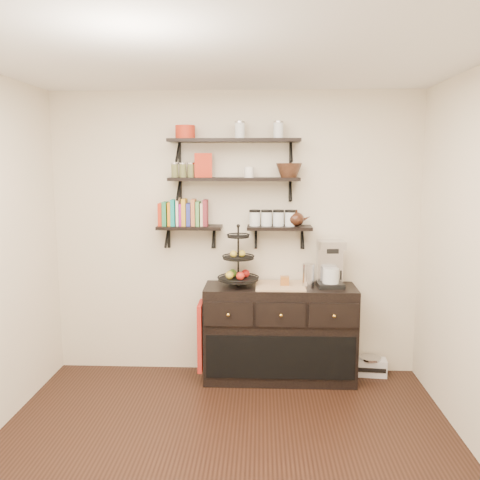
% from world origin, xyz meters
% --- Properties ---
extents(floor, '(3.50, 3.50, 0.00)m').
position_xyz_m(floor, '(0.00, 0.00, 0.00)').
color(floor, black).
rests_on(floor, ground).
extents(ceiling, '(3.50, 3.50, 0.02)m').
position_xyz_m(ceiling, '(0.00, 0.00, 2.70)').
color(ceiling, white).
rests_on(ceiling, back_wall).
extents(back_wall, '(3.50, 0.02, 2.70)m').
position_xyz_m(back_wall, '(0.00, 1.75, 1.35)').
color(back_wall, beige).
rests_on(back_wall, ground).
extents(shelf_top, '(1.20, 0.27, 0.23)m').
position_xyz_m(shelf_top, '(0.00, 1.62, 2.23)').
color(shelf_top, black).
rests_on(shelf_top, back_wall).
extents(shelf_mid, '(1.20, 0.27, 0.23)m').
position_xyz_m(shelf_mid, '(0.00, 1.62, 1.88)').
color(shelf_mid, black).
rests_on(shelf_mid, back_wall).
extents(shelf_low_left, '(0.60, 0.25, 0.23)m').
position_xyz_m(shelf_low_left, '(-0.42, 1.63, 1.43)').
color(shelf_low_left, black).
rests_on(shelf_low_left, back_wall).
extents(shelf_low_right, '(0.60, 0.25, 0.23)m').
position_xyz_m(shelf_low_right, '(0.42, 1.63, 1.43)').
color(shelf_low_right, black).
rests_on(shelf_low_right, back_wall).
extents(cookbooks, '(0.43, 0.15, 0.26)m').
position_xyz_m(cookbooks, '(-0.47, 1.63, 1.57)').
color(cookbooks, red).
rests_on(cookbooks, shelf_low_left).
extents(glass_canisters, '(0.43, 0.10, 0.13)m').
position_xyz_m(glass_canisters, '(0.36, 1.63, 1.51)').
color(glass_canisters, silver).
rests_on(glass_canisters, shelf_low_right).
extents(sideboard, '(1.40, 0.50, 0.92)m').
position_xyz_m(sideboard, '(0.43, 1.51, 0.45)').
color(sideboard, black).
rests_on(sideboard, floor).
extents(fruit_stand, '(0.38, 0.38, 0.55)m').
position_xyz_m(fruit_stand, '(0.04, 1.52, 1.09)').
color(fruit_stand, black).
rests_on(fruit_stand, sideboard).
extents(candle, '(0.08, 0.08, 0.08)m').
position_xyz_m(candle, '(0.47, 1.51, 0.96)').
color(candle, '#945622').
rests_on(candle, sideboard).
extents(coffee_maker, '(0.25, 0.24, 0.43)m').
position_xyz_m(coffee_maker, '(0.89, 1.54, 1.11)').
color(coffee_maker, black).
rests_on(coffee_maker, sideboard).
extents(thermal_carafe, '(0.11, 0.11, 0.22)m').
position_xyz_m(thermal_carafe, '(0.68, 1.49, 1.01)').
color(thermal_carafe, silver).
rests_on(thermal_carafe, sideboard).
extents(apron, '(0.04, 0.27, 0.63)m').
position_xyz_m(apron, '(-0.30, 1.41, 0.45)').
color(apron, '#A22911').
rests_on(apron, sideboard).
extents(radio, '(0.32, 0.22, 0.18)m').
position_xyz_m(radio, '(1.31, 1.63, 0.09)').
color(radio, silver).
rests_on(radio, floor).
extents(recipe_box, '(0.17, 0.08, 0.22)m').
position_xyz_m(recipe_box, '(-0.29, 1.61, 2.01)').
color(recipe_box, '#B12914').
rests_on(recipe_box, shelf_mid).
extents(walnut_bowl, '(0.24, 0.24, 0.13)m').
position_xyz_m(walnut_bowl, '(0.50, 1.61, 1.96)').
color(walnut_bowl, black).
rests_on(walnut_bowl, shelf_mid).
extents(ramekins, '(0.09, 0.09, 0.10)m').
position_xyz_m(ramekins, '(0.14, 1.61, 1.95)').
color(ramekins, white).
rests_on(ramekins, shelf_mid).
extents(teapot, '(0.24, 0.20, 0.15)m').
position_xyz_m(teapot, '(0.57, 1.63, 1.53)').
color(teapot, '#361B10').
rests_on(teapot, shelf_low_right).
extents(red_pot, '(0.18, 0.18, 0.12)m').
position_xyz_m(red_pot, '(-0.45, 1.61, 2.31)').
color(red_pot, '#B12914').
rests_on(red_pot, shelf_top).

